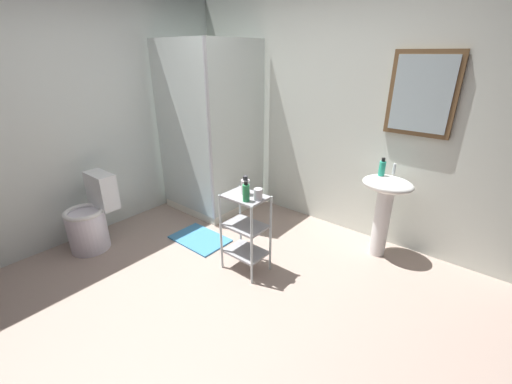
% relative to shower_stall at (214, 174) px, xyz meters
% --- Properties ---
extents(ground_plane, '(4.20, 4.20, 0.02)m').
position_rel_shower_stall_xyz_m(ground_plane, '(1.19, -1.23, -0.47)').
color(ground_plane, '#A38D80').
extents(wall_back, '(4.20, 0.14, 2.50)m').
position_rel_shower_stall_xyz_m(wall_back, '(1.21, 0.62, 0.79)').
color(wall_back, silver).
rests_on(wall_back, ground_plane).
extents(wall_left, '(0.10, 4.20, 2.50)m').
position_rel_shower_stall_xyz_m(wall_left, '(-0.66, -1.23, 0.79)').
color(wall_left, silver).
rests_on(wall_left, ground_plane).
extents(shower_stall, '(0.92, 0.92, 2.00)m').
position_rel_shower_stall_xyz_m(shower_stall, '(0.00, 0.00, 0.00)').
color(shower_stall, white).
rests_on(shower_stall, ground_plane).
extents(pedestal_sink, '(0.46, 0.37, 0.81)m').
position_rel_shower_stall_xyz_m(pedestal_sink, '(2.01, 0.29, 0.12)').
color(pedestal_sink, white).
rests_on(pedestal_sink, ground_plane).
extents(sink_faucet, '(0.03, 0.03, 0.10)m').
position_rel_shower_stall_xyz_m(sink_faucet, '(2.01, 0.41, 0.40)').
color(sink_faucet, silver).
rests_on(sink_faucet, pedestal_sink).
extents(toilet, '(0.37, 0.49, 0.76)m').
position_rel_shower_stall_xyz_m(toilet, '(-0.29, -1.43, -0.15)').
color(toilet, white).
rests_on(toilet, ground_plane).
extents(storage_cart, '(0.38, 0.28, 0.74)m').
position_rel_shower_stall_xyz_m(storage_cart, '(1.16, -0.73, -0.03)').
color(storage_cart, silver).
rests_on(storage_cart, ground_plane).
extents(hand_soap_bottle, '(0.06, 0.06, 0.17)m').
position_rel_shower_stall_xyz_m(hand_soap_bottle, '(1.93, 0.30, 0.42)').
color(hand_soap_bottle, '#2DBC99').
rests_on(hand_soap_bottle, pedestal_sink).
extents(body_wash_bottle_green, '(0.06, 0.06, 0.17)m').
position_rel_shower_stall_xyz_m(body_wash_bottle_green, '(1.24, -0.80, 0.35)').
color(body_wash_bottle_green, '#309D5A').
rests_on(body_wash_bottle_green, storage_cart).
extents(lotion_bottle_white, '(0.07, 0.07, 0.17)m').
position_rel_shower_stall_xyz_m(lotion_bottle_white, '(1.15, -0.70, 0.35)').
color(lotion_bottle_white, white).
rests_on(lotion_bottle_white, storage_cart).
extents(rinse_cup, '(0.07, 0.07, 0.10)m').
position_rel_shower_stall_xyz_m(rinse_cup, '(1.30, -0.72, 0.32)').
color(rinse_cup, silver).
rests_on(rinse_cup, storage_cart).
extents(bath_mat, '(0.60, 0.40, 0.02)m').
position_rel_shower_stall_xyz_m(bath_mat, '(0.45, -0.66, -0.45)').
color(bath_mat, teal).
rests_on(bath_mat, ground_plane).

